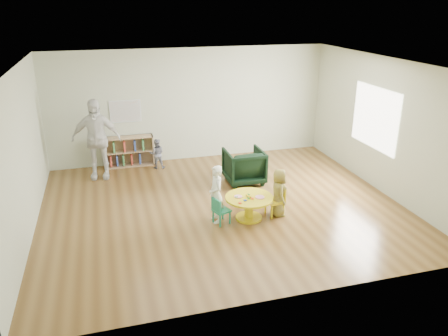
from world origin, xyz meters
The scene contains 11 objects.
room centered at (0.01, 0.00, 1.89)m, with size 7.10×7.00×2.80m.
activity_table centered at (0.35, -0.63, 0.31)m, with size 0.90×0.90×0.49m.
kid_chair_left centered at (-0.23, -0.68, 0.28)m, with size 0.35×0.35×0.51m.
kid_chair_right centered at (0.91, -0.61, 0.31)m, with size 0.35×0.35×0.59m.
bookshelf centered at (-1.61, 2.86, 0.37)m, with size 1.20×0.30×0.75m.
alphabet_poster centered at (-1.60, 2.98, 1.35)m, with size 0.74×0.01×0.54m.
armchair centered at (0.81, 1.08, 0.39)m, with size 0.82×0.85×0.77m, color black.
child_left centered at (-0.27, -0.56, 0.55)m, with size 0.40×0.26×1.09m, color white.
child_right centered at (0.94, -0.63, 0.47)m, with size 0.46×0.30×0.93m, color gold.
toddler centered at (-0.96, 2.49, 0.37)m, with size 0.36×0.28×0.74m, color #161D38.
adult_caretaker centered at (-2.33, 2.25, 0.93)m, with size 1.08×0.45×1.85m, color silver.
Camera 1 is at (-2.08, -7.59, 3.86)m, focal length 35.00 mm.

